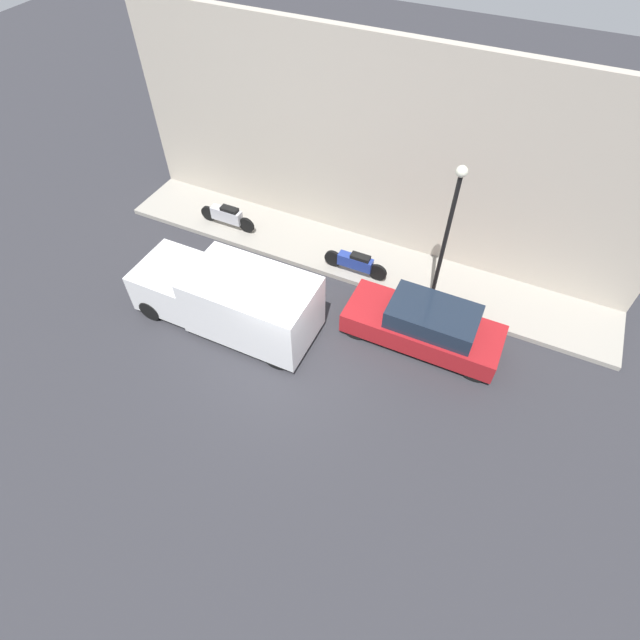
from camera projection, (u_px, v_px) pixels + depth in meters
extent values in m
plane|color=#2D2D33|center=(292.00, 361.00, 13.86)|extent=(60.00, 60.00, 0.00)
cube|color=gray|center=(355.00, 258.00, 16.54)|extent=(2.23, 16.53, 0.16)
cube|color=#B2A899|center=(377.00, 152.00, 14.88)|extent=(0.30, 16.53, 6.56)
cube|color=maroon|center=(422.00, 328.00, 13.99)|extent=(1.63, 4.36, 0.64)
cube|color=#192333|center=(433.00, 316.00, 13.48)|extent=(1.44, 2.40, 0.57)
cylinder|color=black|center=(355.00, 330.00, 14.20)|extent=(0.20, 0.61, 0.61)
cylinder|color=black|center=(373.00, 298.00, 15.03)|extent=(0.20, 0.61, 0.61)
cylinder|color=black|center=(475.00, 372.00, 13.24)|extent=(0.20, 0.61, 0.61)
cylinder|color=black|center=(487.00, 335.00, 14.06)|extent=(0.20, 0.61, 0.61)
cube|color=white|center=(253.00, 305.00, 13.78)|extent=(2.03, 3.49, 1.79)
cube|color=white|center=(175.00, 283.00, 14.74)|extent=(1.92, 1.88, 1.25)
cube|color=#192333|center=(165.00, 271.00, 14.55)|extent=(1.72, 1.03, 0.50)
cylinder|color=black|center=(151.00, 310.00, 14.67)|extent=(0.22, 0.67, 0.67)
cylinder|color=black|center=(186.00, 272.00, 15.72)|extent=(0.22, 0.67, 0.67)
cylinder|color=black|center=(276.00, 358.00, 13.49)|extent=(0.22, 0.67, 0.67)
cylinder|color=black|center=(305.00, 314.00, 14.54)|extent=(0.22, 0.67, 0.67)
cube|color=#B7B7BF|center=(227.00, 215.00, 17.19)|extent=(0.30, 1.13, 0.45)
cube|color=black|center=(229.00, 209.00, 16.93)|extent=(0.27, 0.62, 0.12)
cylinder|color=black|center=(209.00, 213.00, 17.54)|extent=(0.10, 0.56, 0.56)
cylinder|color=black|center=(247.00, 225.00, 17.11)|extent=(0.10, 0.56, 0.56)
cube|color=navy|center=(355.00, 262.00, 15.65)|extent=(0.30, 1.12, 0.39)
cube|color=black|center=(360.00, 257.00, 15.41)|extent=(0.27, 0.61, 0.12)
cylinder|color=black|center=(333.00, 259.00, 15.97)|extent=(0.10, 0.58, 0.58)
cylinder|color=black|center=(378.00, 272.00, 15.55)|extent=(0.10, 0.58, 0.58)
cylinder|color=black|center=(444.00, 244.00, 13.60)|extent=(0.12, 0.12, 4.30)
sphere|color=silver|center=(462.00, 171.00, 11.91)|extent=(0.30, 0.30, 0.30)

